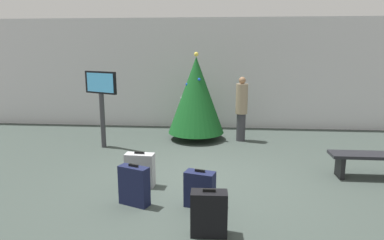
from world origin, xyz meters
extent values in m
plane|color=#38423D|center=(0.00, 0.00, 0.00)|extent=(16.00, 16.00, 0.00)
cube|color=silver|center=(0.00, 4.67, 1.68)|extent=(16.00, 0.20, 3.36)
cylinder|color=#4C3319|center=(-0.34, 3.09, 0.10)|extent=(0.12, 0.12, 0.19)
cone|color=#14511E|center=(-0.34, 3.09, 1.21)|extent=(1.51, 1.51, 2.04)
sphere|color=#F2D84C|center=(-0.34, 3.09, 2.29)|extent=(0.12, 0.12, 0.12)
sphere|color=silver|center=(-0.61, 3.21, 1.38)|extent=(0.08, 0.08, 0.08)
sphere|color=silver|center=(-0.72, 3.13, 1.13)|extent=(0.08, 0.08, 0.08)
sphere|color=blue|center=(-0.57, 2.99, 1.51)|extent=(0.08, 0.08, 0.08)
sphere|color=blue|center=(-0.47, 3.19, 1.77)|extent=(0.08, 0.08, 0.08)
sphere|color=blue|center=(-0.25, 2.91, 1.65)|extent=(0.08, 0.08, 0.08)
cylinder|color=#333338|center=(-2.59, 2.11, 0.68)|extent=(0.12, 0.12, 1.36)
cube|color=black|center=(-2.59, 2.11, 1.63)|extent=(0.89, 0.47, 0.54)
cube|color=#4CB2F2|center=(-2.59, 2.06, 1.63)|extent=(0.78, 0.37, 0.46)
cube|color=black|center=(3.24, 0.51, 0.45)|extent=(1.61, 0.44, 0.06)
cube|color=black|center=(2.64, 0.51, 0.21)|extent=(0.08, 0.35, 0.42)
cylinder|color=#333338|center=(0.88, 3.04, 0.37)|extent=(0.24, 0.24, 0.74)
cylinder|color=gray|center=(0.88, 3.04, 1.14)|extent=(0.40, 0.40, 0.79)
sphere|color=#8C6647|center=(0.88, 3.04, 1.63)|extent=(0.18, 0.18, 0.18)
cube|color=#141938|center=(0.02, -0.98, 0.28)|extent=(0.51, 0.35, 0.57)
cube|color=black|center=(0.02, -0.98, 0.59)|extent=(0.16, 0.07, 0.04)
cube|color=black|center=(0.19, -1.80, 0.30)|extent=(0.49, 0.25, 0.61)
cube|color=black|center=(0.19, -1.80, 0.63)|extent=(0.17, 0.03, 0.04)
cube|color=#141938|center=(-1.01, -1.00, 0.32)|extent=(0.52, 0.36, 0.63)
cube|color=black|center=(-1.01, -1.00, 0.65)|extent=(0.17, 0.09, 0.04)
cube|color=#9EA0A5|center=(-1.10, -0.26, 0.30)|extent=(0.53, 0.25, 0.61)
cube|color=black|center=(-1.10, -0.26, 0.63)|extent=(0.18, 0.04, 0.04)
camera|label=1|loc=(0.32, -5.92, 2.42)|focal=31.76mm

